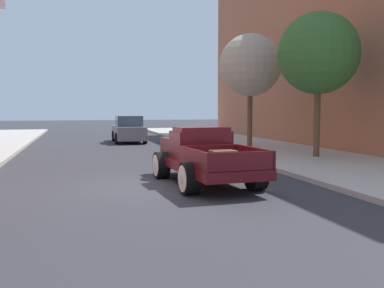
# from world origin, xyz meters

# --- Properties ---
(ground_plane) EXTENTS (140.00, 140.00, 0.00)m
(ground_plane) POSITION_xyz_m (0.00, 0.00, 0.00)
(ground_plane) COLOR #333338
(sidewalk_right) EXTENTS (5.50, 64.00, 0.15)m
(sidewalk_right) POSITION_xyz_m (7.25, 0.00, 0.07)
(sidewalk_right) COLOR #B7B2A8
(sidewalk_right) RESTS_ON ground
(hotrod_truck_maroon) EXTENTS (2.40, 5.02, 1.58)m
(hotrod_truck_maroon) POSITION_xyz_m (1.58, 0.19, 0.75)
(hotrod_truck_maroon) COLOR #510F14
(hotrod_truck_maroon) RESTS_ON ground
(car_background_grey) EXTENTS (1.89, 4.31, 1.65)m
(car_background_grey) POSITION_xyz_m (1.29, 15.78, 0.77)
(car_background_grey) COLOR slate
(car_background_grey) RESTS_ON ground
(street_tree_nearest) EXTENTS (3.27, 3.27, 5.79)m
(street_tree_nearest) POSITION_xyz_m (7.60, 4.31, 4.29)
(street_tree_nearest) COLOR brown
(street_tree_nearest) RESTS_ON sidewalk_right
(street_tree_second) EXTENTS (3.19, 3.19, 5.76)m
(street_tree_second) POSITION_xyz_m (6.84, 9.61, 4.30)
(street_tree_second) COLOR brown
(street_tree_second) RESTS_ON sidewalk_right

